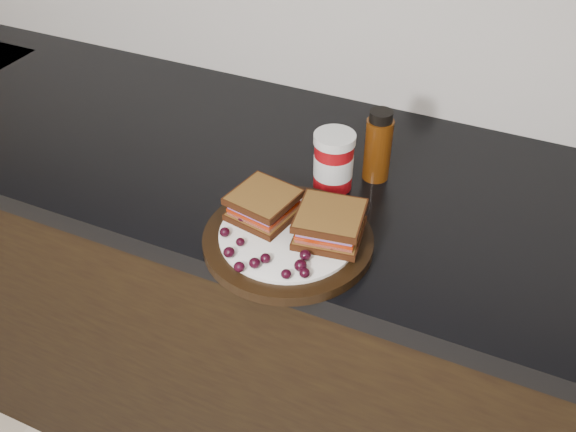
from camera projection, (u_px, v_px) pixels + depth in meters
name	position (u px, v px, depth m)	size (l,w,h in m)	color
base_cabinets	(285.00, 328.00, 1.53)	(3.96, 0.58, 0.86)	black
countertop	(284.00, 174.00, 1.25)	(3.98, 0.60, 0.04)	black
plate	(288.00, 240.00, 1.05)	(0.28, 0.28, 0.02)	black
sandwich_left	(264.00, 205.00, 1.06)	(0.10, 0.10, 0.05)	brown
sandwich_right	(330.00, 224.00, 1.02)	(0.10, 0.10, 0.05)	brown
grape_0	(225.00, 232.00, 1.03)	(0.02, 0.02, 0.02)	black
grape_1	(240.00, 242.00, 1.01)	(0.01, 0.01, 0.01)	black
grape_2	(229.00, 252.00, 0.99)	(0.02, 0.02, 0.02)	black
grape_3	(239.00, 267.00, 0.97)	(0.02, 0.02, 0.02)	black
grape_4	(255.00, 263.00, 0.97)	(0.02, 0.02, 0.02)	black
grape_5	(265.00, 258.00, 0.98)	(0.02, 0.02, 0.02)	black
grape_6	(286.00, 274.00, 0.96)	(0.02, 0.02, 0.01)	black
grape_7	(305.00, 273.00, 0.96)	(0.02, 0.02, 0.02)	black
grape_8	(301.00, 265.00, 0.97)	(0.02, 0.02, 0.02)	black
grape_9	(305.00, 255.00, 0.99)	(0.02, 0.02, 0.02)	black
grape_10	(332.00, 248.00, 1.00)	(0.02, 0.02, 0.02)	black
grape_11	(332.00, 239.00, 1.02)	(0.02, 0.02, 0.02)	black
grape_12	(342.00, 235.00, 1.03)	(0.02, 0.02, 0.02)	black
grape_13	(330.00, 220.00, 1.06)	(0.02, 0.02, 0.02)	black
grape_14	(271.00, 200.00, 1.10)	(0.01, 0.01, 0.01)	black
grape_15	(262.00, 215.00, 1.07)	(0.02, 0.02, 0.02)	black
grape_16	(238.00, 214.00, 1.07)	(0.02, 0.02, 0.02)	black
grape_17	(243.00, 220.00, 1.05)	(0.02, 0.02, 0.02)	black
grape_18	(260.00, 201.00, 1.10)	(0.02, 0.02, 0.02)	black
grape_19	(258.00, 203.00, 1.09)	(0.02, 0.02, 0.02)	black
grape_20	(255.00, 220.00, 1.05)	(0.02, 0.02, 0.02)	black
condiment_jar	(334.00, 161.00, 1.15)	(0.07, 0.07, 0.11)	maroon
oil_bottle	(378.00, 145.00, 1.16)	(0.05, 0.05, 0.14)	#462007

